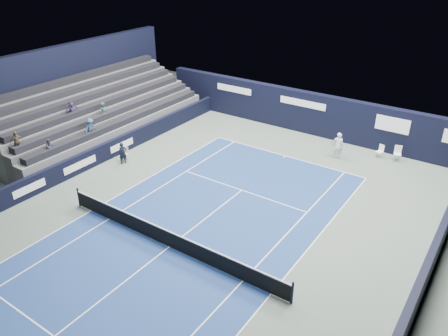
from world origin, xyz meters
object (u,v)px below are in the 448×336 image
at_px(folding_chair_back_a, 381,149).
at_px(tennis_player, 338,145).
at_px(tennis_net, 169,238).
at_px(folding_chair_back_b, 398,152).
at_px(line_judge_chair, 125,153).

xyz_separation_m(folding_chair_back_a, tennis_player, (-2.36, -1.70, 0.31)).
height_order(tennis_net, tennis_player, tennis_player).
distance_m(folding_chair_back_b, line_judge_chair, 17.85).
distance_m(line_judge_chair, tennis_net, 10.03).
bearing_deg(tennis_net, folding_chair_back_a, 71.12).
height_order(folding_chair_back_a, tennis_net, tennis_net).
xyz_separation_m(folding_chair_back_b, tennis_net, (-6.30, -15.47, -0.08)).
height_order(folding_chair_back_a, folding_chair_back_b, folding_chair_back_b).
distance_m(folding_chair_back_a, tennis_player, 2.92).
height_order(folding_chair_back_b, line_judge_chair, folding_chair_back_b).
distance_m(folding_chair_back_a, line_judge_chair, 16.93).
distance_m(folding_chair_back_b, tennis_player, 3.88).
relative_size(line_judge_chair, tennis_player, 0.51).
bearing_deg(tennis_player, folding_chair_back_b, 28.02).
height_order(folding_chair_back_a, line_judge_chair, line_judge_chair).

